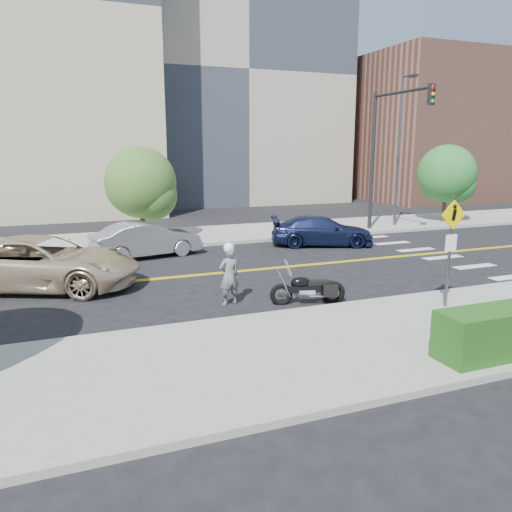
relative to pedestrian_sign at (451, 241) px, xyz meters
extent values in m
plane|color=black|center=(-4.20, 6.31, -1.96)|extent=(120.00, 120.00, 0.00)
cube|color=#9E9B91|center=(-4.20, -1.19, -1.89)|extent=(60.00, 5.00, 0.15)
cube|color=#9E9B91|center=(-4.20, 13.81, -1.89)|extent=(60.00, 5.00, 0.15)
cube|color=#A39984|center=(3.80, 32.31, 8.04)|extent=(18.00, 14.00, 20.00)
cube|color=#8C5947|center=(21.80, 26.31, 4.04)|extent=(14.00, 12.00, 12.00)
cylinder|color=#4C4C51|center=(7.80, 12.81, 2.19)|extent=(0.16, 0.16, 8.00)
cylinder|color=black|center=(5.80, 12.31, 1.69)|extent=(0.20, 0.20, 7.00)
cylinder|color=black|center=(5.80, 10.11, 4.99)|extent=(0.14, 4.40, 0.14)
cube|color=black|center=(5.80, 8.11, 4.69)|extent=(0.28, 0.18, 0.90)
cylinder|color=#4C4C51|center=(0.00, 0.01, -0.31)|extent=(0.08, 0.08, 3.00)
cube|color=#F9D800|center=(0.00, -0.02, 0.69)|extent=(0.78, 0.03, 0.78)
cube|color=white|center=(0.00, -0.02, -0.06)|extent=(0.35, 0.03, 0.45)
imported|color=#BBBCC1|center=(-5.28, 2.73, -1.12)|extent=(0.67, 0.50, 1.68)
sphere|color=white|center=(-5.28, 2.73, -0.32)|extent=(0.30, 0.30, 0.30)
imported|color=beige|center=(-10.22, 6.42, -1.13)|extent=(6.56, 4.93, 1.66)
imported|color=gray|center=(-6.42, 10.00, -1.24)|extent=(4.59, 2.38, 1.44)
imported|color=#171F45|center=(1.46, 9.65, -1.29)|extent=(4.98, 3.34, 1.34)
cylinder|color=#382619|center=(-6.08, 13.15, -0.15)|extent=(0.23, 0.23, 3.61)
sphere|color=#3C6921|center=(-6.08, 13.15, 0.86)|extent=(3.25, 3.25, 3.25)
cylinder|color=#382619|center=(11.39, 13.01, -0.08)|extent=(0.23, 0.23, 3.75)
sphere|color=#226E25|center=(11.39, 13.01, 0.97)|extent=(3.32, 3.32, 3.32)
camera|label=1|loc=(-9.50, -10.21, 2.37)|focal=35.00mm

